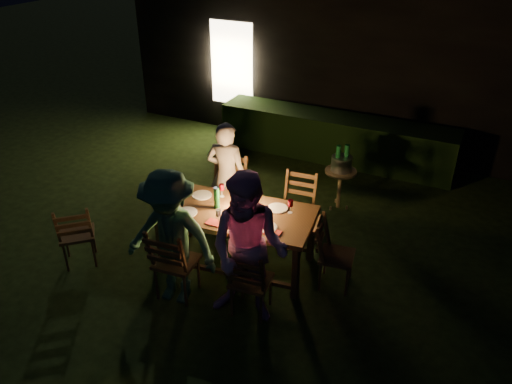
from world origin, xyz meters
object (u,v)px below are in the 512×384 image
at_px(person_opp_right, 249,250).
at_px(lantern, 241,199).
at_px(chair_spare, 79,244).
at_px(ice_bucket, 342,164).
at_px(chair_end, 334,265).
at_px(bottle_table, 217,198).
at_px(chair_far_left, 226,207).
at_px(side_table, 341,175).
at_px(bottle_bucket_a, 338,161).
at_px(chair_near_right, 251,292).
at_px(chair_far_right, 296,221).
at_px(person_opp_left, 171,239).
at_px(person_house_side, 227,176).
at_px(dining_table, 236,217).
at_px(bottle_bucket_b, 346,160).
at_px(chair_near_left, 176,273).

distance_m(person_opp_right, lantern, 0.96).
bearing_deg(chair_spare, ice_bucket, 5.25).
bearing_deg(ice_bucket, chair_end, -73.90).
relative_size(person_opp_right, bottle_table, 6.25).
bearing_deg(lantern, chair_spare, -153.87).
bearing_deg(chair_far_left, side_table, -144.01).
xyz_separation_m(chair_far_left, chair_spare, (-1.25, -1.56, -0.04)).
distance_m(chair_end, bottle_table, 1.61).
bearing_deg(bottle_bucket_a, side_table, 38.66).
bearing_deg(chair_near_right, bottle_table, 133.26).
height_order(side_table, bottle_bucket_a, bottle_bucket_a).
distance_m(chair_near_right, chair_far_right, 1.54).
bearing_deg(person_opp_left, ice_bucket, 61.96).
height_order(chair_near_right, person_house_side, person_house_side).
bearing_deg(person_house_side, lantern, 123.00).
bearing_deg(chair_spare, dining_table, -17.17).
distance_m(chair_far_left, bottle_bucket_b, 1.86).
bearing_deg(chair_end, bottle_bucket_b, -174.33).
relative_size(chair_far_right, person_opp_left, 0.60).
bearing_deg(chair_spare, chair_far_left, 8.74).
distance_m(dining_table, chair_far_right, 1.03).
relative_size(chair_near_left, ice_bucket, 3.35).
xyz_separation_m(chair_near_right, ice_bucket, (0.17, 2.62, 0.45)).
relative_size(chair_spare, bottle_bucket_b, 2.88).
bearing_deg(person_opp_left, lantern, 60.11).
xyz_separation_m(chair_far_left, ice_bucket, (1.26, 1.20, 0.41)).
bearing_deg(chair_near_left, chair_far_right, 58.02).
bearing_deg(chair_near_left, bottle_bucket_a, 63.17).
height_order(chair_near_left, person_opp_left, person_opp_left).
bearing_deg(chair_far_right, chair_end, 133.34).
bearing_deg(bottle_bucket_b, chair_near_left, -111.93).
bearing_deg(dining_table, chair_spare, -161.95).
xyz_separation_m(lantern, ice_bucket, (0.67, 1.85, -0.20)).
height_order(chair_near_right, bottle_table, bottle_table).
relative_size(chair_near_left, chair_spare, 1.09).
bearing_deg(chair_far_left, dining_table, 119.79).
xyz_separation_m(person_house_side, bottle_table, (0.30, -0.79, 0.14)).
relative_size(person_house_side, bottle_bucket_a, 4.87).
bearing_deg(person_opp_left, person_opp_right, 0.00).
bearing_deg(bottle_table, chair_end, 7.16).
bearing_deg(side_table, lantern, -109.92).
bearing_deg(chair_far_left, bottle_bucket_b, -144.18).
xyz_separation_m(chair_near_right, bottle_bucket_b, (0.22, 2.66, 0.50)).
bearing_deg(bottle_bucket_a, chair_near_left, -110.68).
relative_size(chair_near_right, ice_bucket, 3.10).
bearing_deg(lantern, person_opp_left, -112.70).
height_order(chair_far_right, side_table, chair_far_right).
relative_size(side_table, ice_bucket, 2.08).
bearing_deg(chair_spare, lantern, -16.28).
bearing_deg(chair_near_left, bottle_table, 76.46).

